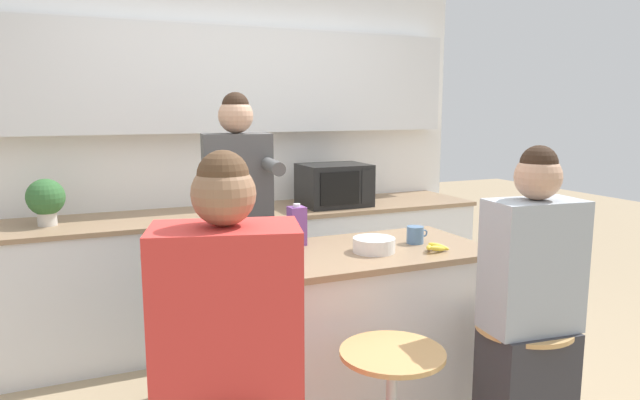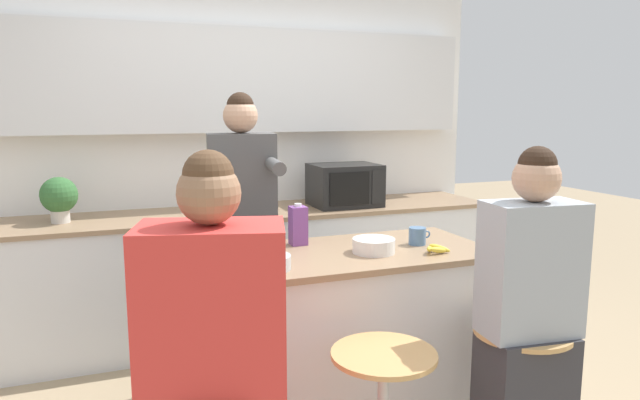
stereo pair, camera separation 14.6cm
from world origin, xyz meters
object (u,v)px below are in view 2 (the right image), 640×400
(coffee_cup_far, at_px, (418,236))
(microwave, at_px, (345,185))
(person_cooking, at_px, (243,244))
(cooking_pot, at_px, (254,237))
(person_seated_near, at_px, (527,336))
(banana_bunch, at_px, (436,249))
(potted_plant, at_px, (59,197))
(person_wrapped_blanket, at_px, (215,382))
(fruit_bowl, at_px, (268,262))
(juice_carton, at_px, (298,225))
(kitchen_island, at_px, (325,344))
(coffee_cup_near, at_px, (204,256))
(bar_stool_rightmost, at_px, (519,392))

(coffee_cup_far, relative_size, microwave, 0.24)
(person_cooking, xyz_separation_m, cooking_pot, (-0.05, -0.47, 0.15))
(person_seated_near, height_order, microwave, person_seated_near)
(person_cooking, distance_m, banana_bunch, 1.12)
(potted_plant, bearing_deg, person_wrapped_blanket, -74.15)
(fruit_bowl, bearing_deg, coffee_cup_far, 11.21)
(person_wrapped_blanket, height_order, juice_carton, person_wrapped_blanket)
(kitchen_island, relative_size, coffee_cup_near, 13.69)
(person_cooking, distance_m, microwave, 1.22)
(person_wrapped_blanket, height_order, coffee_cup_far, person_wrapped_blanket)
(bar_stool_rightmost, bearing_deg, coffee_cup_near, 153.87)
(coffee_cup_near, height_order, potted_plant, potted_plant)
(bar_stool_rightmost, distance_m, coffee_cup_near, 1.50)
(kitchen_island, height_order, coffee_cup_far, coffee_cup_far)
(person_cooking, height_order, person_seated_near, person_cooking)
(kitchen_island, bearing_deg, person_seated_near, -46.11)
(juice_carton, xyz_separation_m, potted_plant, (-1.19, 1.20, 0.04))
(coffee_cup_near, height_order, banana_bunch, coffee_cup_near)
(person_seated_near, distance_m, fruit_bowl, 1.14)
(kitchen_island, bearing_deg, potted_plant, 131.49)
(person_cooking, relative_size, coffee_cup_far, 14.33)
(person_seated_near, distance_m, potted_plant, 2.86)
(person_wrapped_blanket, xyz_separation_m, cooking_pot, (0.35, 0.83, 0.30))
(coffee_cup_far, distance_m, banana_bunch, 0.19)
(bar_stool_rightmost, relative_size, person_seated_near, 0.47)
(kitchen_island, bearing_deg, microwave, 63.44)
(cooking_pot, bearing_deg, person_wrapped_blanket, -112.94)
(bar_stool_rightmost, height_order, microwave, microwave)
(kitchen_island, height_order, fruit_bowl, fruit_bowl)
(cooking_pot, bearing_deg, person_seated_near, -41.02)
(fruit_bowl, height_order, potted_plant, potted_plant)
(microwave, bearing_deg, banana_bunch, -96.91)
(kitchen_island, bearing_deg, juice_carton, 106.54)
(coffee_cup_far, bearing_deg, person_wrapped_blanket, -150.10)
(kitchen_island, height_order, microwave, microwave)
(person_seated_near, xyz_separation_m, cooking_pot, (-0.96, 0.83, 0.33))
(person_wrapped_blanket, xyz_separation_m, potted_plant, (-0.60, 2.10, 0.36))
(fruit_bowl, bearing_deg, microwave, 56.55)
(person_seated_near, relative_size, juice_carton, 6.92)
(potted_plant, bearing_deg, coffee_cup_far, -38.88)
(bar_stool_rightmost, bearing_deg, person_seated_near, -104.67)
(person_cooking, distance_m, coffee_cup_far, 1.00)
(cooking_pot, bearing_deg, microwave, 50.71)
(person_cooking, xyz_separation_m, person_wrapped_blanket, (-0.40, -1.30, -0.15))
(person_wrapped_blanket, height_order, cooking_pot, person_wrapped_blanket)
(cooking_pot, distance_m, potted_plant, 1.58)
(banana_bunch, bearing_deg, person_seated_near, -72.77)
(juice_carton, bearing_deg, kitchen_island, -73.46)
(person_seated_near, distance_m, juice_carton, 1.20)
(coffee_cup_far, bearing_deg, bar_stool_rightmost, -76.71)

